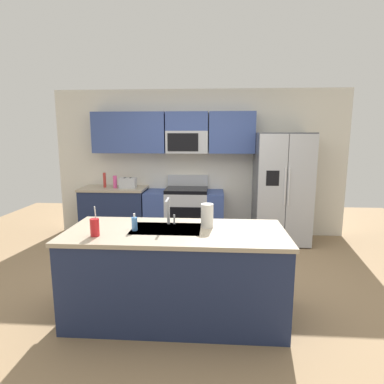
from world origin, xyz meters
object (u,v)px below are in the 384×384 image
(pepper_mill, at_px, (105,180))
(sink_faucet, at_px, (169,209))
(range_oven, at_px, (185,214))
(bottle_pink, at_px, (115,182))
(toaster, at_px, (128,183))
(paper_towel_roll, at_px, (207,216))
(refrigerator, at_px, (282,188))
(drink_cup_red, at_px, (95,227))
(soap_dispenser, at_px, (134,224))

(pepper_mill, bearing_deg, sink_faucet, -57.61)
(range_oven, height_order, bottle_pink, bottle_pink)
(range_oven, height_order, toaster, range_oven)
(bottle_pink, height_order, paper_towel_roll, paper_towel_roll)
(refrigerator, height_order, drink_cup_red, refrigerator)
(toaster, height_order, drink_cup_red, drink_cup_red)
(range_oven, xyz_separation_m, refrigerator, (1.65, -0.07, 0.48))
(pepper_mill, bearing_deg, bottle_pink, -13.44)
(sink_faucet, xyz_separation_m, soap_dispenser, (-0.30, -0.22, -0.10))
(refrigerator, bearing_deg, sink_faucet, -125.81)
(soap_dispenser, bearing_deg, drink_cup_red, -148.82)
(toaster, bearing_deg, range_oven, 3.05)
(bottle_pink, bearing_deg, soap_dispenser, -68.96)
(toaster, xyz_separation_m, pepper_mill, (-0.43, 0.05, 0.04))
(toaster, bearing_deg, bottle_pink, 179.53)
(range_oven, distance_m, drink_cup_red, 2.83)
(bottle_pink, xyz_separation_m, soap_dispenser, (0.95, -2.47, -0.04))
(range_oven, distance_m, paper_towel_roll, 2.47)
(pepper_mill, relative_size, drink_cup_red, 0.91)
(sink_faucet, xyz_separation_m, paper_towel_roll, (0.40, -0.07, -0.05))
(pepper_mill, height_order, bottle_pink, pepper_mill)
(refrigerator, xyz_separation_m, drink_cup_red, (-2.23, -2.64, 0.06))
(refrigerator, relative_size, soap_dispenser, 10.88)
(toaster, distance_m, paper_towel_roll, 2.72)
(range_oven, bearing_deg, paper_towel_roll, -79.41)
(range_oven, xyz_separation_m, pepper_mill, (-1.41, -0.00, 0.59))
(refrigerator, bearing_deg, toaster, 179.58)
(refrigerator, height_order, bottle_pink, refrigerator)
(soap_dispenser, bearing_deg, bottle_pink, 111.04)
(refrigerator, height_order, toaster, refrigerator)
(pepper_mill, distance_m, soap_dispenser, 2.77)
(range_oven, relative_size, sink_faucet, 4.82)
(refrigerator, height_order, soap_dispenser, refrigerator)
(bottle_pink, height_order, drink_cup_red, drink_cup_red)
(sink_faucet, height_order, drink_cup_red, same)
(bottle_pink, bearing_deg, drink_cup_red, -76.73)
(refrigerator, bearing_deg, pepper_mill, 178.70)
(pepper_mill, relative_size, bottle_pink, 1.21)
(paper_towel_roll, bearing_deg, toaster, 121.68)
(refrigerator, height_order, sink_faucet, refrigerator)
(drink_cup_red, bearing_deg, sink_faucet, 33.81)
(toaster, distance_m, drink_cup_red, 2.69)
(refrigerator, height_order, pepper_mill, refrigerator)
(bottle_pink, bearing_deg, refrigerator, -0.43)
(toaster, bearing_deg, paper_towel_roll, -58.32)
(sink_faucet, bearing_deg, drink_cup_red, -146.19)
(sink_faucet, height_order, soap_dispenser, sink_faucet)
(pepper_mill, distance_m, paper_towel_roll, 3.00)
(toaster, distance_m, soap_dispenser, 2.57)
(refrigerator, distance_m, pepper_mill, 3.06)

